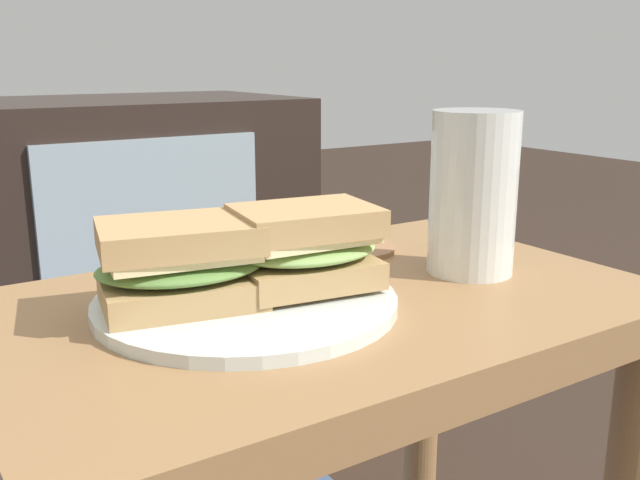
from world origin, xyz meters
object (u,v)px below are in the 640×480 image
(sandwich_back, at_px, (306,247))
(coaster, at_px, (356,249))
(plate, at_px, (246,302))
(beer_glass, at_px, (473,195))
(tv_cabinet, at_px, (59,249))
(paper_bag, at_px, (328,368))
(sandwich_front, at_px, (180,264))

(sandwich_back, bearing_deg, coaster, 39.55)
(plate, xyz_separation_m, beer_glass, (0.22, -0.02, 0.07))
(tv_cabinet, bearing_deg, plate, -93.86)
(sandwich_back, bearing_deg, paper_bag, 54.31)
(plate, xyz_separation_m, sandwich_back, (0.05, -0.01, 0.04))
(sandwich_front, bearing_deg, coaster, 20.22)
(tv_cabinet, xyz_separation_m, sandwich_back, (-0.01, -0.95, 0.22))
(sandwich_front, xyz_separation_m, paper_bag, (0.42, 0.42, -0.35))
(sandwich_front, height_order, paper_bag, sandwich_front)
(plate, distance_m, paper_bag, 0.65)
(tv_cabinet, distance_m, sandwich_front, 0.96)
(sandwich_back, height_order, beer_glass, beer_glass)
(tv_cabinet, height_order, paper_bag, tv_cabinet)
(plate, relative_size, beer_glass, 1.62)
(tv_cabinet, height_order, plate, tv_cabinet)
(beer_glass, bearing_deg, sandwich_front, 172.87)
(plate, xyz_separation_m, coaster, (0.18, 0.09, -0.00))
(paper_bag, bearing_deg, beer_glass, -107.45)
(tv_cabinet, xyz_separation_m, plate, (-0.06, -0.94, 0.17))
(sandwich_front, distance_m, paper_bag, 0.69)
(plate, distance_m, sandwich_back, 0.07)
(tv_cabinet, bearing_deg, sandwich_back, -90.77)
(beer_glass, bearing_deg, sandwich_back, 175.55)
(sandwich_front, relative_size, paper_bag, 0.47)
(tv_cabinet, xyz_separation_m, beer_glass, (0.16, -0.96, 0.24))
(tv_cabinet, xyz_separation_m, paper_bag, (0.30, -0.51, -0.14))
(plate, relative_size, sandwich_front, 1.69)
(tv_cabinet, xyz_separation_m, coaster, (0.11, -0.84, 0.17))
(tv_cabinet, relative_size, sandwich_front, 6.63)
(plate, bearing_deg, sandwich_back, -11.69)
(tv_cabinet, distance_m, paper_bag, 0.61)
(sandwich_back, bearing_deg, beer_glass, -4.45)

